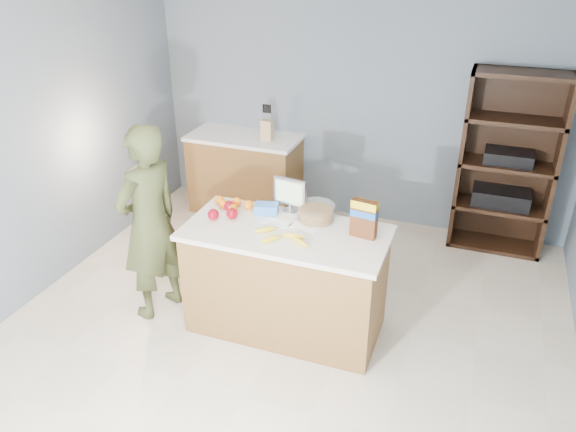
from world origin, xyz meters
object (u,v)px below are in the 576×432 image
(tv, at_px, (290,193))
(cereal_box, at_px, (364,216))
(counter_peninsula, at_px, (286,284))
(shelving_unit, at_px, (506,166))
(person, at_px, (150,224))

(tv, xyz_separation_m, cereal_box, (0.65, -0.21, 0.01))
(counter_peninsula, bearing_deg, tv, 104.48)
(counter_peninsula, relative_size, shelving_unit, 0.87)
(cereal_box, bearing_deg, shelving_unit, 63.13)
(shelving_unit, bearing_deg, person, -140.49)
(counter_peninsula, xyz_separation_m, shelving_unit, (1.55, 2.05, 0.45))
(person, xyz_separation_m, tv, (1.03, 0.47, 0.23))
(shelving_unit, height_order, tv, shelving_unit)
(counter_peninsula, xyz_separation_m, person, (-1.11, -0.15, 0.41))
(shelving_unit, xyz_separation_m, person, (-2.66, -2.20, -0.04))
(person, distance_m, tv, 1.15)
(shelving_unit, relative_size, tv, 6.38)
(shelving_unit, xyz_separation_m, tv, (-1.63, -1.73, 0.19))
(person, height_order, cereal_box, person)
(counter_peninsula, bearing_deg, cereal_box, 11.28)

